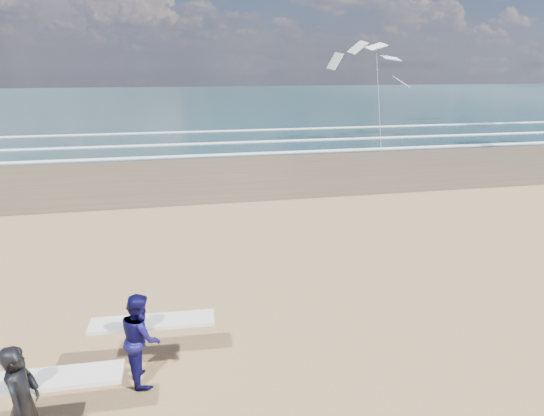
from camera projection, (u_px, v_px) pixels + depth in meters
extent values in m
cube|color=#4C3B29|center=(489.00, 160.00, 28.42)|extent=(220.00, 12.00, 0.01)
cube|color=#1B383D|center=(280.00, 99.00, 79.02)|extent=(220.00, 100.00, 0.02)
cube|color=white|center=(444.00, 146.00, 32.91)|extent=(220.00, 0.50, 0.05)
cube|color=white|center=(411.00, 137.00, 37.31)|extent=(220.00, 0.50, 0.05)
cube|color=white|center=(376.00, 127.00, 43.40)|extent=(220.00, 0.50, 0.05)
imported|color=black|center=(23.00, 405.00, 6.60)|extent=(0.50, 0.70, 1.80)
cube|color=silver|center=(44.00, 380.00, 6.94)|extent=(2.21, 0.58, 0.07)
imported|color=#0D0B40|center=(141.00, 338.00, 8.36)|extent=(0.78, 0.91, 1.65)
cube|color=silver|center=(153.00, 322.00, 8.71)|extent=(2.23, 0.65, 0.07)
cube|color=slate|center=(381.00, 150.00, 31.32)|extent=(0.12, 0.12, 0.10)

